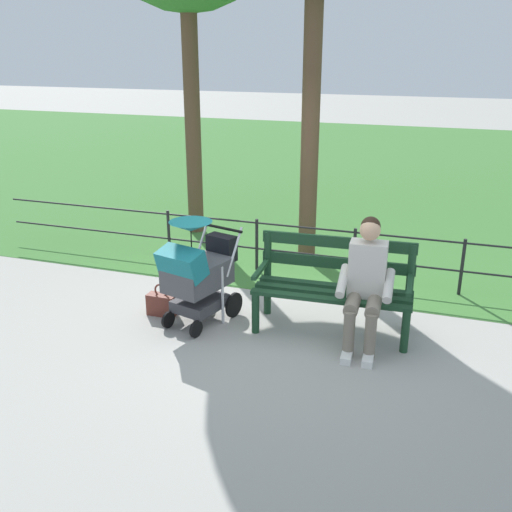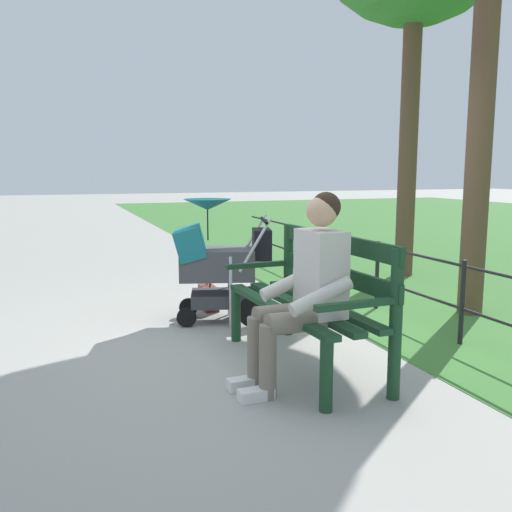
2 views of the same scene
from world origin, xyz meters
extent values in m
plane|color=#9E9B93|center=(0.00, 0.00, 0.00)|extent=(60.00, 60.00, 0.00)
cube|color=#3D7533|center=(0.00, -8.80, 0.00)|extent=(40.00, 16.00, 0.01)
cube|color=#193D23|center=(-0.65, -0.18, 0.45)|extent=(1.60, 0.18, 0.04)
cube|color=#193D23|center=(-0.66, 0.00, 0.45)|extent=(1.60, 0.18, 0.04)
cube|color=#193D23|center=(-0.67, 0.18, 0.45)|extent=(1.60, 0.18, 0.04)
cube|color=#193D23|center=(-0.64, -0.28, 0.67)|extent=(1.60, 0.12, 0.12)
cube|color=#193D23|center=(-0.64, -0.28, 0.90)|extent=(1.60, 0.12, 0.12)
cylinder|color=#193D23|center=(-1.42, 0.16, 0.23)|extent=(0.08, 0.08, 0.45)
cylinder|color=#193D23|center=(-1.39, -0.32, 0.47)|extent=(0.08, 0.08, 0.95)
cube|color=#193D23|center=(-1.41, -0.04, 0.63)|extent=(0.08, 0.56, 0.04)
cylinder|color=#193D23|center=(0.08, 0.24, 0.23)|extent=(0.08, 0.08, 0.45)
cylinder|color=#193D23|center=(0.10, -0.24, 0.47)|extent=(0.08, 0.08, 0.95)
cube|color=#193D23|center=(0.09, 0.04, 0.63)|extent=(0.08, 0.56, 0.04)
cylinder|color=slate|center=(-1.11, 0.21, 0.47)|extent=(0.16, 0.41, 0.14)
cylinder|color=slate|center=(-0.91, 0.22, 0.47)|extent=(0.16, 0.41, 0.14)
cylinder|color=slate|center=(-1.12, 0.41, 0.24)|extent=(0.11, 0.11, 0.47)
cylinder|color=slate|center=(-0.92, 0.42, 0.24)|extent=(0.11, 0.11, 0.47)
cube|color=silver|center=(-1.12, 0.49, 0.04)|extent=(0.11, 0.22, 0.07)
cube|color=silver|center=(-0.92, 0.50, 0.04)|extent=(0.11, 0.22, 0.07)
cube|color=beige|center=(-1.00, 0.00, 0.75)|extent=(0.37, 0.24, 0.56)
cylinder|color=beige|center=(-1.22, 0.11, 0.65)|extent=(0.11, 0.43, 0.23)
cylinder|color=beige|center=(-0.78, 0.13, 0.65)|extent=(0.11, 0.43, 0.23)
sphere|color=tan|center=(-1.00, 0.00, 1.15)|extent=(0.20, 0.20, 0.20)
sphere|color=black|center=(-0.99, -0.03, 1.18)|extent=(0.19, 0.19, 0.19)
cylinder|color=black|center=(0.42, -0.03, 0.14)|extent=(0.10, 0.28, 0.28)
cylinder|color=black|center=(0.87, -0.16, 0.14)|extent=(0.10, 0.28, 0.28)
cylinder|color=black|center=(0.62, 0.53, 0.09)|extent=(0.08, 0.18, 0.18)
cylinder|color=black|center=(0.99, 0.43, 0.09)|extent=(0.08, 0.18, 0.18)
cube|color=#38383D|center=(0.72, 0.19, 0.22)|extent=(0.54, 0.61, 0.12)
cylinder|color=silver|center=(0.47, 0.16, 0.33)|extent=(0.03, 0.03, 0.65)
cylinder|color=silver|center=(0.92, 0.04, 0.33)|extent=(0.03, 0.03, 0.65)
cube|color=#47474C|center=(0.73, 0.21, 0.55)|extent=(0.62, 0.78, 0.28)
cube|color=#19727A|center=(0.79, 0.45, 0.75)|extent=(0.54, 0.42, 0.33)
cylinder|color=black|center=(0.61, -0.21, 0.95)|extent=(0.51, 0.17, 0.03)
cylinder|color=silver|center=(0.42, -0.05, 0.75)|extent=(0.10, 0.29, 0.49)
cylinder|color=silver|center=(0.86, -0.18, 0.75)|extent=(0.10, 0.29, 0.49)
cone|color=#19727A|center=(0.75, 0.29, 1.10)|extent=(0.54, 0.54, 0.10)
cylinder|color=black|center=(0.75, 0.29, 0.92)|extent=(0.01, 0.01, 0.30)
cube|color=black|center=(0.62, -0.19, 0.73)|extent=(0.35, 0.24, 0.28)
cube|color=brown|center=(1.19, 0.18, 0.12)|extent=(0.32, 0.14, 0.24)
torus|color=brown|center=(1.19, 0.18, 0.29)|extent=(0.16, 0.02, 0.16)
cylinder|color=black|center=(-1.91, -1.46, 0.35)|extent=(0.04, 0.04, 0.70)
cylinder|color=black|center=(-0.64, -1.46, 0.35)|extent=(0.04, 0.04, 0.70)
cylinder|color=black|center=(0.64, -1.46, 0.35)|extent=(0.04, 0.04, 0.70)
cylinder|color=black|center=(1.91, -1.46, 0.35)|extent=(0.04, 0.04, 0.70)
cylinder|color=black|center=(0.00, -1.46, 0.65)|extent=(8.93, 0.02, 0.02)
cylinder|color=black|center=(0.00, -1.46, 0.30)|extent=(8.93, 0.02, 0.02)
cylinder|color=brown|center=(0.15, -2.23, 1.81)|extent=(0.24, 0.24, 3.63)
cylinder|color=brown|center=(2.11, -2.79, 1.81)|extent=(0.24, 0.24, 3.63)
camera|label=1|loc=(-1.67, 5.39, 2.83)|focal=40.98mm
camera|label=2|loc=(-4.22, 1.61, 1.41)|focal=39.28mm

